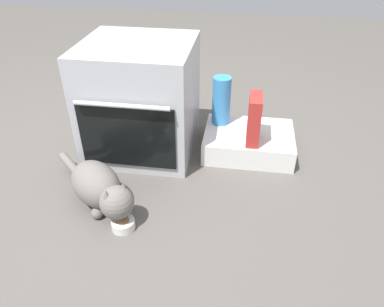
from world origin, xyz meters
TOP-DOWN VIEW (x-y plane):
  - ground at (0.00, 0.00)m, footprint 8.00×8.00m
  - oven at (0.02, 0.44)m, footprint 0.62×0.64m
  - pantry_cabinet at (0.67, 0.48)m, footprint 0.53×0.40m
  - food_bowl at (0.10, -0.27)m, footprint 0.11×0.11m
  - cat at (-0.05, -0.14)m, footprint 0.56×0.50m
  - cereal_box at (0.68, 0.39)m, footprint 0.07×0.18m
  - water_bottle at (0.48, 0.58)m, footprint 0.11×0.11m

SIDE VIEW (x-z plane):
  - ground at x=0.00m, z-range 0.00..0.00m
  - food_bowl at x=0.10m, z-range -0.01..0.06m
  - pantry_cabinet at x=0.67m, z-range 0.00..0.14m
  - cat at x=-0.05m, z-range 0.01..0.24m
  - cereal_box at x=0.68m, z-range 0.14..0.42m
  - water_bottle at x=0.48m, z-range 0.14..0.44m
  - oven at x=0.02m, z-range 0.00..0.66m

